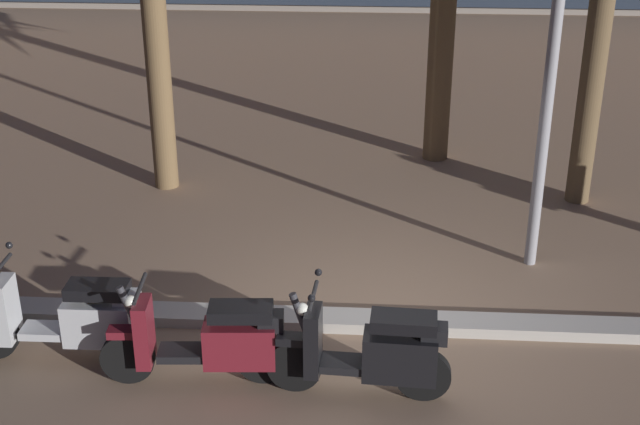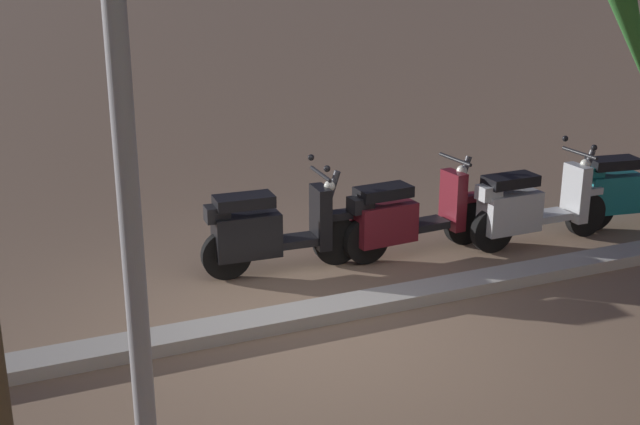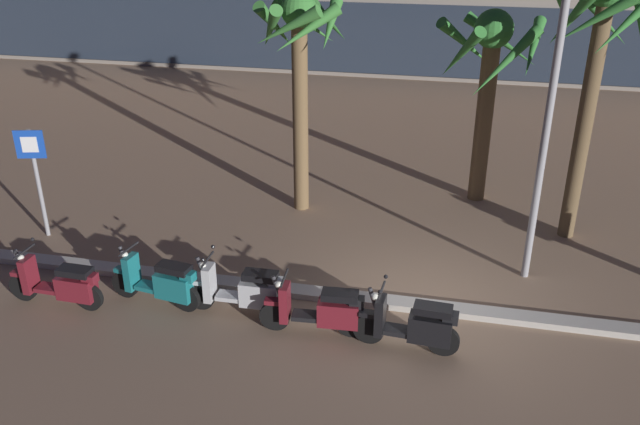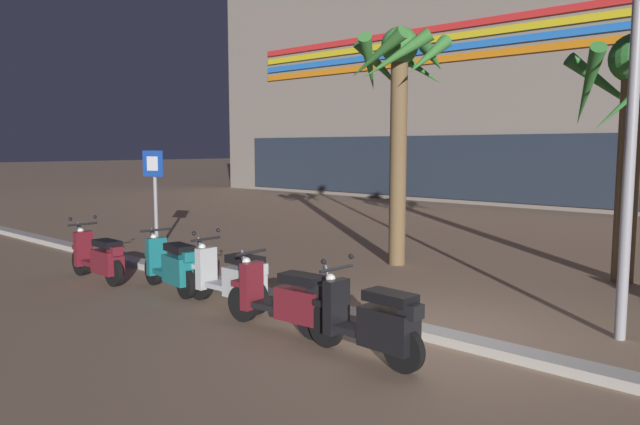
# 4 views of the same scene
# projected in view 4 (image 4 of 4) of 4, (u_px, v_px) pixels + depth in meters

# --- Properties ---
(ground_plane) EXTENTS (200.00, 200.00, 0.00)m
(ground_plane) POSITION_uv_depth(u_px,v_px,m) (436.00, 336.00, 7.86)
(ground_plane) COLOR #93755B
(curb_strip) EXTENTS (60.00, 0.36, 0.12)m
(curb_strip) POSITION_uv_depth(u_px,v_px,m) (431.00, 334.00, 7.76)
(curb_strip) COLOR #BCB7AD
(curb_strip) RESTS_ON ground
(scooter_maroon_mid_rear) EXTENTS (1.85, 0.56, 1.17)m
(scooter_maroon_mid_rear) POSITION_uv_depth(u_px,v_px,m) (100.00, 258.00, 10.96)
(scooter_maroon_mid_rear) COLOR black
(scooter_maroon_mid_rear) RESTS_ON ground
(scooter_teal_mid_front) EXTENTS (1.80, 0.63, 1.04)m
(scooter_teal_mid_front) POSITION_uv_depth(u_px,v_px,m) (172.00, 266.00, 10.11)
(scooter_teal_mid_front) COLOR black
(scooter_teal_mid_front) RESTS_ON ground
(scooter_silver_second_in_line) EXTENTS (1.84, 0.56, 1.17)m
(scooter_silver_second_in_line) POSITION_uv_depth(u_px,v_px,m) (232.00, 279.00, 9.14)
(scooter_silver_second_in_line) COLOR black
(scooter_silver_second_in_line) RESTS_ON ground
(scooter_maroon_last_in_row) EXTENTS (1.82, 0.56, 1.04)m
(scooter_maroon_last_in_row) POSITION_uv_depth(u_px,v_px,m) (285.00, 299.00, 7.97)
(scooter_maroon_last_in_row) COLOR black
(scooter_maroon_last_in_row) RESTS_ON ground
(scooter_black_far_back) EXTENTS (1.73, 0.56, 1.17)m
(scooter_black_far_back) POSITION_uv_depth(u_px,v_px,m) (371.00, 323.00, 6.86)
(scooter_black_far_back) COLOR black
(scooter_black_far_back) RESTS_ON ground
(crossing_sign) EXTENTS (0.59, 0.19, 2.40)m
(crossing_sign) POSITION_uv_depth(u_px,v_px,m) (155.00, 189.00, 13.91)
(crossing_sign) COLOR #939399
(crossing_sign) RESTS_ON ground
(palm_tree_near_sign) EXTENTS (2.13, 2.17, 4.92)m
(palm_tree_near_sign) POSITION_uv_depth(u_px,v_px,m) (399.00, 86.00, 12.23)
(palm_tree_near_sign) COLOR brown
(palm_tree_near_sign) RESTS_ON ground
(palm_tree_far_corner) EXTENTS (2.47, 2.49, 4.49)m
(palm_tree_far_corner) POSITION_uv_depth(u_px,v_px,m) (633.00, 103.00, 10.69)
(palm_tree_far_corner) COLOR brown
(palm_tree_far_corner) RESTS_ON ground
(street_lamp) EXTENTS (0.36, 0.36, 6.56)m
(street_lamp) POSITION_uv_depth(u_px,v_px,m) (637.00, 22.00, 7.29)
(street_lamp) COLOR #939399
(street_lamp) RESTS_ON ground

